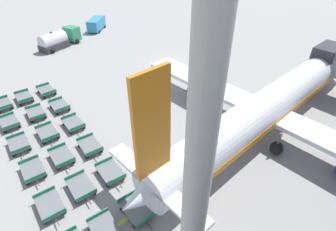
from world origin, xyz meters
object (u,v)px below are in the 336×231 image
object	(u,v)px
baggage_dolly_row_mid_b_col_a	(46,90)
apron_light_mast	(198,169)
baggage_dolly_row_near_col_a	(3,104)
baggage_dolly_row_mid_b_col_f	(136,209)
service_van	(96,24)
baggage_dolly_row_mid_a_col_b	(36,113)
baggage_dolly_row_mid_a_col_e	(81,187)
baggage_dolly_row_near_col_b	(9,123)
baggage_dolly_row_mid_a_col_d	(62,157)
baggage_dolly_row_mid_b_col_e	(110,172)
baggage_dolly_row_mid_b_col_c	(73,123)
baggage_dolly_row_near_col_c	(19,144)
baggage_dolly_row_mid_a_col_c	(48,133)
baggage_dolly_row_mid_b_col_b	(60,106)
baggage_dolly_row_near_col_d	(33,170)
fuel_tanker_primary	(58,40)
baggage_dolly_row_mid_b_col_d	(90,146)
airplane	(272,104)
baggage_dolly_row_near_col_e	(50,205)
baggage_dolly_row_mid_a_col_a	(24,97)

from	to	relation	value
baggage_dolly_row_mid_b_col_a	apron_light_mast	distance (m)	33.49
baggage_dolly_row_near_col_a	baggage_dolly_row_mid_b_col_f	size ratio (longest dim) A/B	1.00
service_van	baggage_dolly_row_mid_b_col_a	xyz separation A→B (m)	(17.30, -19.85, -0.81)
baggage_dolly_row_mid_a_col_b	baggage_dolly_row_mid_a_col_e	xyz separation A→B (m)	(12.93, -2.27, 0.00)
baggage_dolly_row_near_col_a	baggage_dolly_row_near_col_b	world-z (taller)	same
baggage_dolly_row_mid_a_col_d	baggage_dolly_row_mid_b_col_a	xyz separation A→B (m)	(-12.61, 4.83, 0.00)
baggage_dolly_row_mid_b_col_e	baggage_dolly_row_mid_b_col_c	bearing A→B (deg)	169.83
baggage_dolly_row_mid_b_col_f	baggage_dolly_row_near_col_a	bearing A→B (deg)	-176.91
service_van	baggage_dolly_row_near_col_b	world-z (taller)	service_van
baggage_dolly_row_near_col_c	baggage_dolly_row_mid_a_col_c	distance (m)	2.78
baggage_dolly_row_mid_b_col_b	baggage_dolly_row_mid_b_col_f	size ratio (longest dim) A/B	1.00
baggage_dolly_row_mid_a_col_d	baggage_dolly_row_mid_a_col_e	distance (m)	4.41
baggage_dolly_row_near_col_d	baggage_dolly_row_near_col_c	bearing A→B (deg)	172.29
fuel_tanker_primary	baggage_dolly_row_mid_a_col_c	size ratio (longest dim) A/B	2.33
baggage_dolly_row_mid_a_col_e	apron_light_mast	bearing A→B (deg)	-10.83
baggage_dolly_row_mid_b_col_b	baggage_dolly_row_mid_b_col_d	xyz separation A→B (m)	(8.68, -1.56, 0.00)
baggage_dolly_row_mid_b_col_c	apron_light_mast	distance (m)	25.53
airplane	baggage_dolly_row_near_col_d	world-z (taller)	airplane
baggage_dolly_row_mid_a_col_d	baggage_dolly_row_mid_b_col_e	size ratio (longest dim) A/B	1.00
baggage_dolly_row_mid_a_col_d	apron_light_mast	bearing A→B (deg)	-10.45
baggage_dolly_row_mid_a_col_c	baggage_dolly_row_near_col_e	bearing A→B (deg)	-25.76
baggage_dolly_row_near_col_e	baggage_dolly_row_mid_b_col_c	xyz separation A→B (m)	(-7.85, 6.71, 0.00)
service_van	baggage_dolly_row_mid_b_col_b	distance (m)	30.01
baggage_dolly_row_mid_a_col_c	baggage_dolly_row_mid_b_col_e	distance (m)	9.14
fuel_tanker_primary	baggage_dolly_row_near_col_b	size ratio (longest dim) A/B	2.33
baggage_dolly_row_mid_b_col_a	baggage_dolly_row_near_col_d	bearing A→B (deg)	-31.04
fuel_tanker_primary	baggage_dolly_row_mid_a_col_c	bearing A→B (deg)	-31.07
baggage_dolly_row_near_col_d	apron_light_mast	xyz separation A→B (m)	(17.37, -0.57, 13.32)
baggage_dolly_row_mid_a_col_d	baggage_dolly_row_mid_a_col_c	bearing A→B (deg)	169.84
baggage_dolly_row_near_col_e	baggage_dolly_row_mid_a_col_c	size ratio (longest dim) A/B	1.00
baggage_dolly_row_mid_a_col_e	baggage_dolly_row_mid_b_col_d	bearing A→B (deg)	138.03
baggage_dolly_row_mid_b_col_b	service_van	bearing A→B (deg)	136.86
baggage_dolly_row_mid_b_col_a	baggage_dolly_row_mid_b_col_c	bearing A→B (deg)	-8.95
baggage_dolly_row_mid_a_col_a	baggage_dolly_row_mid_b_col_a	bearing A→B (deg)	80.75
baggage_dolly_row_mid_b_col_a	baggage_dolly_row_near_col_a	bearing A→B (deg)	-97.86
baggage_dolly_row_near_col_a	baggage_dolly_row_mid_b_col_e	bearing A→B (deg)	6.80
airplane	baggage_dolly_row_near_col_a	distance (m)	30.73
airplane	baggage_dolly_row_mid_a_col_a	size ratio (longest dim) A/B	10.85
baggage_dolly_row_near_col_d	baggage_dolly_row_mid_a_col_a	xyz separation A→B (m)	(-12.74, 4.70, 0.00)
baggage_dolly_row_mid_b_col_b	baggage_dolly_row_mid_a_col_d	bearing A→B (deg)	-27.42
baggage_dolly_row_mid_a_col_e	baggage_dolly_row_mid_b_col_a	size ratio (longest dim) A/B	1.01
baggage_dolly_row_near_col_b	baggage_dolly_row_mid_b_col_c	size ratio (longest dim) A/B	1.00
baggage_dolly_row_mid_b_col_a	baggage_dolly_row_mid_a_col_d	bearing A→B (deg)	-20.95
fuel_tanker_primary	baggage_dolly_row_near_col_e	size ratio (longest dim) A/B	2.32
baggage_dolly_row_mid_b_col_c	baggage_dolly_row_mid_b_col_e	distance (m)	8.67
baggage_dolly_row_near_col_e	baggage_dolly_row_mid_b_col_c	world-z (taller)	same
baggage_dolly_row_mid_a_col_c	baggage_dolly_row_near_col_b	bearing A→B (deg)	-157.40
baggage_dolly_row_near_col_c	baggage_dolly_row_mid_a_col_e	distance (m)	9.08
fuel_tanker_primary	baggage_dolly_row_mid_a_col_d	xyz separation A→B (m)	(26.62, -14.25, -0.84)
baggage_dolly_row_near_col_a	apron_light_mast	bearing A→B (deg)	-5.41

